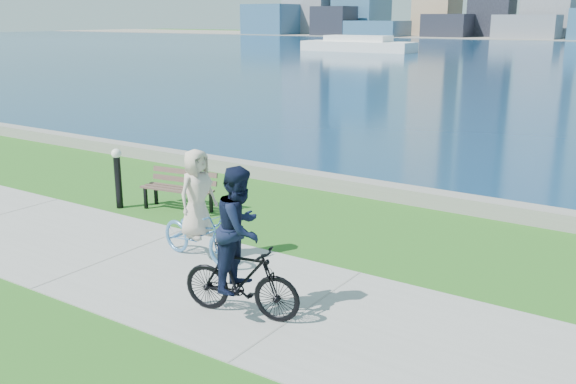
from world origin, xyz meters
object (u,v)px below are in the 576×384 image
cyclist_woman (198,219)px  cyclist_man (241,255)px  park_bench (180,186)px  bollard_lamp (118,174)px

cyclist_woman → cyclist_man: 2.39m
cyclist_man → park_bench: bearing=40.3°
park_bench → cyclist_man: bearing=-46.5°
park_bench → cyclist_man: size_ratio=0.80×
bollard_lamp → cyclist_man: size_ratio=0.62×
park_bench → cyclist_woman: bearing=-49.6°
park_bench → bollard_lamp: (-1.22, -0.68, 0.24)m
cyclist_woman → bollard_lamp: bearing=75.0°
park_bench → cyclist_woman: size_ratio=0.89×
bollard_lamp → cyclist_woman: bearing=-21.4°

